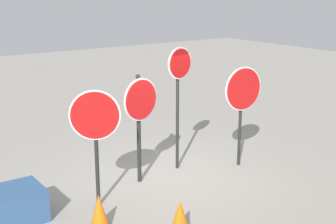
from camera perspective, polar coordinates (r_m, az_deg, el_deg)
ground_plane at (r=9.85m, az=-0.28°, el=-8.01°), size 40.00×40.00×0.00m
stop_sign_0 at (r=8.17m, az=-8.87°, el=-1.46°), size 0.79×0.46×2.17m
stop_sign_1 at (r=9.17m, az=-3.41°, el=0.32°), size 0.84×0.21×2.21m
stop_sign_2 at (r=9.78m, az=1.35°, el=3.74°), size 0.66×0.17×2.66m
stop_sign_3 at (r=10.15m, az=9.11°, el=2.06°), size 0.95×0.15×2.22m
traffic_cone_0 at (r=7.60m, az=1.48°, el=-12.81°), size 0.42×0.42×0.62m
traffic_cone_1 at (r=7.85m, az=-8.37°, el=-12.02°), size 0.39×0.39×0.62m
storage_crate at (r=8.47m, az=-18.66°, el=-10.76°), size 1.08×0.82×0.57m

